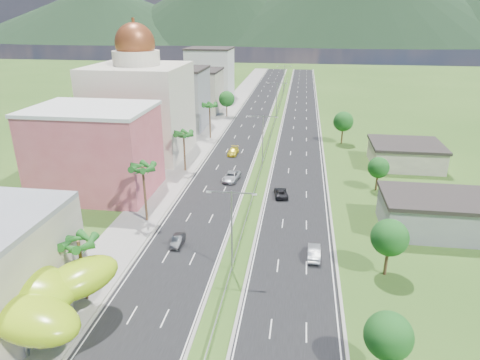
% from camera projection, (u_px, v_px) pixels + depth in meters
% --- Properties ---
extents(ground, '(500.00, 500.00, 0.00)m').
position_uv_depth(ground, '(217.00, 324.00, 44.92)').
color(ground, '#2D5119').
rests_on(ground, ground).
extents(road_left, '(11.00, 260.00, 0.04)m').
position_uv_depth(road_left, '(250.00, 121.00, 128.85)').
color(road_left, black).
rests_on(road_left, ground).
extents(road_right, '(11.00, 260.00, 0.04)m').
position_uv_depth(road_right, '(300.00, 123.00, 126.84)').
color(road_right, black).
rests_on(road_right, ground).
extents(sidewalk_left, '(7.00, 260.00, 0.12)m').
position_uv_depth(sidewalk_left, '(219.00, 120.00, 130.10)').
color(sidewalk_left, gray).
rests_on(sidewalk_left, ground).
extents(median_guardrail, '(0.10, 216.06, 0.76)m').
position_uv_depth(median_guardrail, '(270.00, 136.00, 111.03)').
color(median_guardrail, gray).
rests_on(median_guardrail, ground).
extents(streetlight_median_b, '(6.04, 0.25, 11.00)m').
position_uv_depth(streetlight_median_b, '(232.00, 223.00, 51.67)').
color(streetlight_median_b, gray).
rests_on(streetlight_median_b, ground).
extents(streetlight_median_c, '(6.04, 0.25, 11.00)m').
position_uv_depth(streetlight_median_c, '(263.00, 136.00, 88.53)').
color(streetlight_median_c, gray).
rests_on(streetlight_median_c, ground).
extents(streetlight_median_d, '(6.04, 0.25, 11.00)m').
position_uv_depth(streetlight_median_d, '(277.00, 97.00, 130.00)').
color(streetlight_median_d, gray).
rests_on(streetlight_median_d, ground).
extents(streetlight_median_e, '(6.04, 0.25, 11.00)m').
position_uv_depth(streetlight_median_e, '(284.00, 76.00, 171.47)').
color(streetlight_median_e, gray).
rests_on(streetlight_median_e, ground).
extents(lime_canopy, '(18.00, 15.00, 7.40)m').
position_uv_depth(lime_canopy, '(9.00, 290.00, 42.08)').
color(lime_canopy, '#93BF12').
rests_on(lime_canopy, ground).
extents(pink_shophouse, '(20.00, 15.00, 15.00)m').
position_uv_depth(pink_shophouse, '(95.00, 152.00, 75.41)').
color(pink_shophouse, '#C4505A').
rests_on(pink_shophouse, ground).
extents(domed_building, '(20.00, 20.00, 28.70)m').
position_uv_depth(domed_building, '(140.00, 105.00, 95.20)').
color(domed_building, beige).
rests_on(domed_building, ground).
extents(midrise_grey, '(16.00, 15.00, 16.00)m').
position_uv_depth(midrise_grey, '(177.00, 99.00, 119.33)').
color(midrise_grey, gray).
rests_on(midrise_grey, ground).
extents(midrise_beige, '(16.00, 15.00, 13.00)m').
position_uv_depth(midrise_beige, '(196.00, 91.00, 140.15)').
color(midrise_beige, '#9F9583').
rests_on(midrise_beige, ground).
extents(midrise_white, '(16.00, 15.00, 18.00)m').
position_uv_depth(midrise_white, '(210.00, 74.00, 160.43)').
color(midrise_white, silver).
rests_on(midrise_white, ground).
extents(shed_near, '(15.00, 10.00, 5.00)m').
position_uv_depth(shed_near, '(435.00, 215.00, 63.30)').
color(shed_near, gray).
rests_on(shed_near, ground).
extents(shed_far, '(14.00, 12.00, 4.40)m').
position_uv_depth(shed_far, '(405.00, 156.00, 90.79)').
color(shed_far, '#9F9583').
rests_on(shed_far, ground).
extents(palm_tree_b, '(3.60, 3.60, 8.10)m').
position_uv_depth(palm_tree_b, '(79.00, 245.00, 46.26)').
color(palm_tree_b, '#47301C').
rests_on(palm_tree_b, ground).
extents(palm_tree_c, '(3.60, 3.60, 9.60)m').
position_uv_depth(palm_tree_c, '(143.00, 170.00, 64.16)').
color(palm_tree_c, '#47301C').
rests_on(palm_tree_c, ground).
extents(palm_tree_d, '(3.60, 3.60, 8.60)m').
position_uv_depth(palm_tree_d, '(184.00, 135.00, 85.71)').
color(palm_tree_d, '#47301C').
rests_on(palm_tree_d, ground).
extents(palm_tree_e, '(3.60, 3.60, 9.40)m').
position_uv_depth(palm_tree_e, '(210.00, 107.00, 108.46)').
color(palm_tree_e, '#47301C').
rests_on(palm_tree_e, ground).
extents(leafy_tree_lfar, '(4.90, 4.90, 8.05)m').
position_uv_depth(leafy_tree_lfar, '(227.00, 99.00, 132.50)').
color(leafy_tree_lfar, '#47301C').
rests_on(leafy_tree_lfar, ground).
extents(leafy_tree_ra, '(4.20, 4.20, 6.90)m').
position_uv_depth(leafy_tree_ra, '(388.00, 336.00, 36.43)').
color(leafy_tree_ra, '#47301C').
rests_on(leafy_tree_ra, ground).
extents(leafy_tree_rb, '(4.55, 4.55, 7.47)m').
position_uv_depth(leafy_tree_rb, '(390.00, 238.00, 51.55)').
color(leafy_tree_rb, '#47301C').
rests_on(leafy_tree_rb, ground).
extents(leafy_tree_rc, '(3.85, 3.85, 6.33)m').
position_uv_depth(leafy_tree_rc, '(378.00, 168.00, 77.24)').
color(leafy_tree_rc, '#47301C').
rests_on(leafy_tree_rc, ground).
extents(leafy_tree_rd, '(4.90, 4.90, 8.05)m').
position_uv_depth(leafy_tree_rd, '(343.00, 122.00, 104.98)').
color(leafy_tree_rd, '#47301C').
rests_on(leafy_tree_rd, ground).
extents(mountain_ridge, '(860.00, 140.00, 90.00)m').
position_uv_depth(mountain_ridge, '(355.00, 44.00, 451.57)').
color(mountain_ridge, black).
rests_on(mountain_ridge, ground).
extents(car_dark_left, '(1.53, 4.02, 1.31)m').
position_uv_depth(car_dark_left, '(178.00, 240.00, 59.98)').
color(car_dark_left, black).
rests_on(car_dark_left, road_left).
extents(car_silver_mid_left, '(3.33, 5.99, 1.58)m').
position_uv_depth(car_silver_mid_left, '(231.00, 177.00, 82.96)').
color(car_silver_mid_left, '#A1A5A9').
rests_on(car_silver_mid_left, road_left).
extents(car_yellow_far_left, '(2.20, 5.15, 1.48)m').
position_uv_depth(car_yellow_far_left, '(233.00, 151.00, 98.25)').
color(car_yellow_far_left, gold).
rests_on(car_yellow_far_left, road_left).
extents(car_silver_right, '(1.75, 4.76, 1.56)m').
position_uv_depth(car_silver_right, '(314.00, 252.00, 56.77)').
color(car_silver_right, '#B1B3B9').
rests_on(car_silver_right, road_right).
extents(car_dark_far_right, '(2.97, 5.16, 1.35)m').
position_uv_depth(car_dark_far_right, '(281.00, 193.00, 75.87)').
color(car_dark_far_right, black).
rests_on(car_dark_far_right, road_right).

